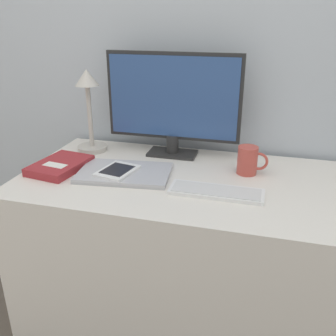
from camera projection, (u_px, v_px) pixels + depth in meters
name	position (u px, v px, depth m)	size (l,w,h in m)	color
wall_back	(204.00, 35.00, 1.52)	(3.60, 0.05, 2.40)	#B2BCC6
desk	(180.00, 260.00, 1.51)	(1.18, 0.64, 0.73)	silver
monitor	(173.00, 102.00, 1.51)	(0.55, 0.11, 0.42)	#262626
keyboard	(216.00, 192.00, 1.25)	(0.31, 0.11, 0.01)	silver
laptop	(125.00, 173.00, 1.39)	(0.36, 0.25, 0.02)	#A3A3A8
ereader	(117.00, 171.00, 1.37)	(0.14, 0.17, 0.01)	white
desk_lamp	(89.00, 104.00, 1.56)	(0.13, 0.13, 0.35)	#BCB7AD
notebook	(60.00, 166.00, 1.44)	(0.20, 0.25, 0.03)	maroon
coffee_mug	(248.00, 160.00, 1.38)	(0.11, 0.07, 0.10)	#B7473D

